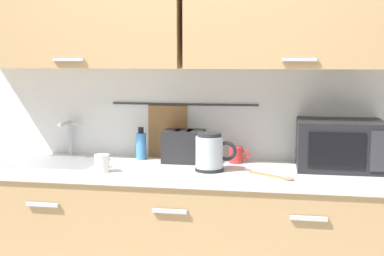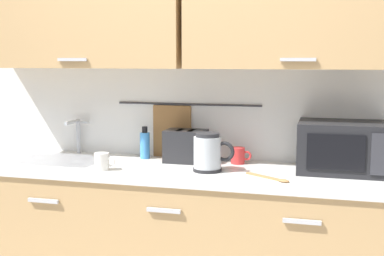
{
  "view_description": "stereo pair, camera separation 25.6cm",
  "coord_description": "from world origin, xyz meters",
  "px_view_note": "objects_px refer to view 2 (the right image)",
  "views": [
    {
      "loc": [
        0.53,
        -2.43,
        1.5
      ],
      "look_at": [
        0.06,
        0.33,
        1.12
      ],
      "focal_mm": 47.29,
      "sensor_mm": 36.0,
      "label": 1
    },
    {
      "loc": [
        0.78,
        -2.37,
        1.5
      ],
      "look_at": [
        0.06,
        0.33,
        1.12
      ],
      "focal_mm": 47.29,
      "sensor_mm": 36.0,
      "label": 2
    }
  ],
  "objects_px": {
    "microwave": "(342,147)",
    "wooden_spoon": "(272,178)",
    "mug_near_sink": "(102,162)",
    "electric_kettle": "(208,153)",
    "mug_by_kettle": "(238,156)",
    "toaster": "(186,146)",
    "dish_soap_bottle": "(145,144)"
  },
  "relations": [
    {
      "from": "microwave",
      "to": "wooden_spoon",
      "type": "bearing_deg",
      "value": -141.2
    },
    {
      "from": "electric_kettle",
      "to": "wooden_spoon",
      "type": "distance_m",
      "value": 0.38
    },
    {
      "from": "electric_kettle",
      "to": "mug_near_sink",
      "type": "height_order",
      "value": "electric_kettle"
    },
    {
      "from": "wooden_spoon",
      "to": "mug_by_kettle",
      "type": "bearing_deg",
      "value": 124.29
    },
    {
      "from": "toaster",
      "to": "mug_by_kettle",
      "type": "height_order",
      "value": "toaster"
    },
    {
      "from": "electric_kettle",
      "to": "microwave",
      "type": "bearing_deg",
      "value": 13.54
    },
    {
      "from": "toaster",
      "to": "electric_kettle",
      "type": "bearing_deg",
      "value": -48.43
    },
    {
      "from": "microwave",
      "to": "wooden_spoon",
      "type": "height_order",
      "value": "microwave"
    },
    {
      "from": "electric_kettle",
      "to": "mug_near_sink",
      "type": "xyz_separation_m",
      "value": [
        -0.57,
        -0.13,
        -0.05
      ]
    },
    {
      "from": "microwave",
      "to": "mug_near_sink",
      "type": "height_order",
      "value": "microwave"
    },
    {
      "from": "electric_kettle",
      "to": "dish_soap_bottle",
      "type": "bearing_deg",
      "value": 151.6
    },
    {
      "from": "mug_near_sink",
      "to": "wooden_spoon",
      "type": "height_order",
      "value": "mug_near_sink"
    },
    {
      "from": "electric_kettle",
      "to": "toaster",
      "type": "relative_size",
      "value": 0.89
    },
    {
      "from": "dish_soap_bottle",
      "to": "toaster",
      "type": "bearing_deg",
      "value": -7.91
    },
    {
      "from": "toaster",
      "to": "mug_near_sink",
      "type": "bearing_deg",
      "value": -138.73
    },
    {
      "from": "microwave",
      "to": "mug_by_kettle",
      "type": "height_order",
      "value": "microwave"
    },
    {
      "from": "mug_near_sink",
      "to": "electric_kettle",
      "type": "bearing_deg",
      "value": 12.55
    },
    {
      "from": "microwave",
      "to": "mug_near_sink",
      "type": "xyz_separation_m",
      "value": [
        -1.26,
        -0.29,
        -0.09
      ]
    },
    {
      "from": "mug_near_sink",
      "to": "toaster",
      "type": "relative_size",
      "value": 0.47
    },
    {
      "from": "microwave",
      "to": "electric_kettle",
      "type": "height_order",
      "value": "microwave"
    },
    {
      "from": "electric_kettle",
      "to": "toaster",
      "type": "bearing_deg",
      "value": 131.57
    },
    {
      "from": "dish_soap_bottle",
      "to": "wooden_spoon",
      "type": "relative_size",
      "value": 0.8
    },
    {
      "from": "mug_near_sink",
      "to": "mug_by_kettle",
      "type": "bearing_deg",
      "value": 27.74
    },
    {
      "from": "mug_near_sink",
      "to": "mug_by_kettle",
      "type": "distance_m",
      "value": 0.78
    },
    {
      "from": "electric_kettle",
      "to": "mug_by_kettle",
      "type": "bearing_deg",
      "value": 62.49
    },
    {
      "from": "microwave",
      "to": "toaster",
      "type": "bearing_deg",
      "value": 177.33
    },
    {
      "from": "microwave",
      "to": "mug_by_kettle",
      "type": "relative_size",
      "value": 3.83
    },
    {
      "from": "mug_by_kettle",
      "to": "wooden_spoon",
      "type": "height_order",
      "value": "mug_by_kettle"
    },
    {
      "from": "electric_kettle",
      "to": "wooden_spoon",
      "type": "height_order",
      "value": "electric_kettle"
    },
    {
      "from": "microwave",
      "to": "mug_near_sink",
      "type": "distance_m",
      "value": 1.3
    },
    {
      "from": "electric_kettle",
      "to": "mug_by_kettle",
      "type": "xyz_separation_m",
      "value": [
        0.12,
        0.24,
        -0.05
      ]
    },
    {
      "from": "dish_soap_bottle",
      "to": "toaster",
      "type": "relative_size",
      "value": 0.77
    }
  ]
}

